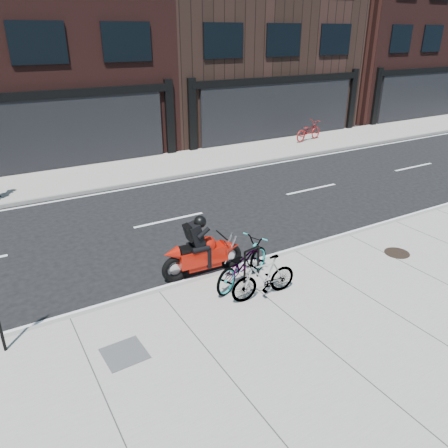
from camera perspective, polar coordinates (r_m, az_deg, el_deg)
ground at (r=12.60m, az=-3.50°, el=-2.61°), size 120.00×120.00×0.00m
sidewalk_near at (r=9.05m, az=11.58°, el=-14.43°), size 60.00×6.00×0.13m
sidewalk_far at (r=19.36m, az=-14.10°, el=6.49°), size 60.00×3.50×0.13m
building_mideast at (r=28.84m, az=1.16°, el=25.11°), size 12.00×10.00×12.50m
building_east at (r=36.56m, az=19.02°, el=24.08°), size 10.00×10.00×13.00m
bike_rack at (r=10.37m, az=3.62°, el=-4.87°), size 0.50×0.14×0.84m
bicycle_front at (r=10.24m, az=2.40°, el=-5.14°), size 2.07×1.38×1.03m
bicycle_rear at (r=9.77m, az=5.21°, el=-6.94°), size 1.64×0.54×0.97m
motorcycle at (r=10.80m, az=-2.37°, el=-3.45°), size 2.16×0.58×1.61m
bicycle_far at (r=24.71m, az=10.96°, el=11.85°), size 2.09×1.12×1.04m
manhole_cover at (r=12.66m, az=21.66°, el=-3.54°), size 0.86×0.86×0.02m
utility_grate at (r=8.63m, az=-12.87°, el=-16.16°), size 0.78×0.78×0.02m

